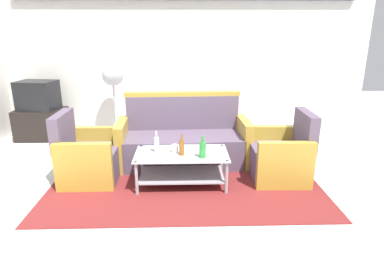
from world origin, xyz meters
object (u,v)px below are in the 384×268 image
(pedestal_fan, at_px, (113,79))
(tv_stand, at_px, (42,124))
(armchair_right, at_px, (281,156))
(cup, at_px, (175,149))
(bottle_brown, at_px, (182,147))
(television, at_px, (38,95))
(bottle_green, at_px, (203,149))
(bottle_clear, at_px, (157,144))
(armchair_left, at_px, (88,158))
(coffee_table, at_px, (182,164))
(couch, at_px, (184,142))

(pedestal_fan, bearing_deg, tv_stand, -177.74)
(armchair_right, bearing_deg, cup, 97.94)
(bottle_brown, xyz_separation_m, television, (-2.41, 1.94, 0.25))
(bottle_green, bearing_deg, bottle_clear, 160.12)
(cup, bearing_deg, bottle_brown, -43.34)
(bottle_brown, bearing_deg, armchair_left, 167.75)
(armchair_right, xyz_separation_m, coffee_table, (-1.25, -0.16, -0.02))
(bottle_green, bearing_deg, bottle_brown, 159.49)
(armchair_left, bearing_deg, pedestal_fan, 178.94)
(bottle_green, bearing_deg, tv_stand, 142.66)
(bottle_brown, bearing_deg, tv_stand, 141.30)
(armchair_right, bearing_deg, pedestal_fan, 55.26)
(armchair_right, distance_m, tv_stand, 4.04)
(bottle_clear, height_order, television, television)
(bottle_brown, height_order, tv_stand, bottle_brown)
(pedestal_fan, bearing_deg, bottle_clear, -65.66)
(tv_stand, relative_size, television, 1.21)
(coffee_table, bearing_deg, pedestal_fan, 120.82)
(bottle_brown, bearing_deg, bottle_green, -20.51)
(armchair_right, height_order, coffee_table, armchair_right)
(bottle_clear, relative_size, cup, 2.62)
(coffee_table, distance_m, bottle_green, 0.37)
(armchair_left, bearing_deg, coffee_table, 80.27)
(bottle_green, bearing_deg, armchair_right, 17.34)
(coffee_table, relative_size, pedestal_fan, 0.87)
(coffee_table, distance_m, tv_stand, 3.05)
(coffee_table, distance_m, pedestal_fan, 2.36)
(cup, relative_size, tv_stand, 0.12)
(armchair_left, relative_size, bottle_clear, 3.24)
(couch, distance_m, bottle_brown, 0.79)
(armchair_right, bearing_deg, bottle_green, 108.84)
(couch, bearing_deg, cup, 79.04)
(television, bearing_deg, tv_stand, 90.00)
(coffee_table, xyz_separation_m, pedestal_fan, (-1.15, 1.92, 0.74))
(coffee_table, height_order, television, television)
(tv_stand, bearing_deg, armchair_right, -25.00)
(television, bearing_deg, cup, 150.65)
(bottle_green, height_order, bottle_brown, bottle_green)
(couch, height_order, coffee_table, couch)
(couch, xyz_separation_m, bottle_brown, (-0.02, -0.76, 0.19))
(bottle_clear, bearing_deg, tv_stand, 139.14)
(bottle_clear, relative_size, tv_stand, 0.33)
(armchair_right, height_order, cup, armchair_right)
(coffee_table, bearing_deg, armchair_left, 170.70)
(couch, xyz_separation_m, bottle_clear, (-0.32, -0.66, 0.19))
(tv_stand, distance_m, television, 0.50)
(tv_stand, height_order, television, television)
(pedestal_fan, bearing_deg, armchair_right, -36.25)
(bottle_brown, xyz_separation_m, bottle_clear, (-0.30, 0.11, 0.00))
(armchair_right, distance_m, coffee_table, 1.26)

